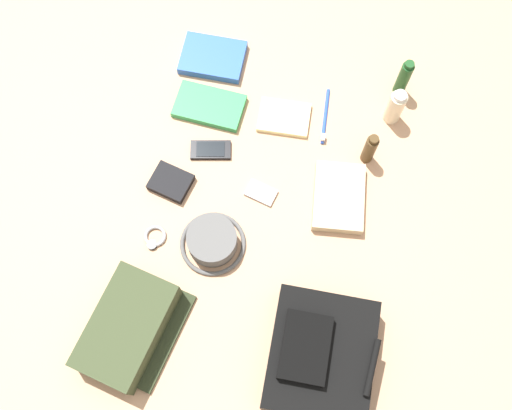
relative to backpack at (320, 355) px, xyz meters
The scene contains 16 objects.
ground_plane 0.44m from the backpack, 142.21° to the right, with size 2.64×2.02×0.02m, color tan.
backpack is the anchor object (origin of this frame).
toiletry_pouch 0.49m from the backpack, 81.74° to the right, with size 0.31×0.24×0.10m.
bucket_hat 0.41m from the backpack, 121.19° to the right, with size 0.18×0.18×0.07m.
shampoo_bottle 0.83m from the backpack, behind, with size 0.04×0.04×0.15m.
lotion_bottle 0.74m from the backpack, behind, with size 0.05×0.05×0.13m.
cologne_bottle 0.59m from the backpack, behind, with size 0.03×0.03×0.13m.
paperback_novel 0.94m from the backpack, 145.66° to the right, with size 0.16×0.20×0.03m.
travel_guidebook 0.79m from the backpack, 141.42° to the right, with size 0.12×0.20×0.02m.
cell_phone 0.66m from the backpack, 137.31° to the right, with size 0.09×0.13×0.01m.
media_player 0.48m from the backpack, 145.68° to the right, with size 0.07×0.09×0.01m.
wristwatch 0.55m from the backpack, 109.91° to the right, with size 0.07×0.06×0.01m.
toothbrush 0.69m from the backpack, 167.58° to the right, with size 0.18×0.04×0.02m.
wallet 0.63m from the backpack, 123.97° to the right, with size 0.09×0.11×0.02m, color black.
notepad 0.70m from the backpack, 157.43° to the right, with size 0.11×0.15×0.02m, color beige.
folded_towel 0.44m from the backpack, behind, with size 0.20×0.14×0.04m, color #C6B289.
Camera 1 is at (0.52, 0.15, 1.58)m, focal length 41.57 mm.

